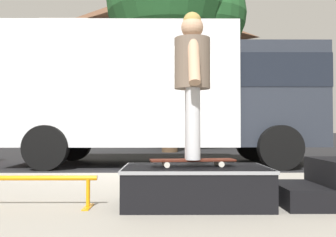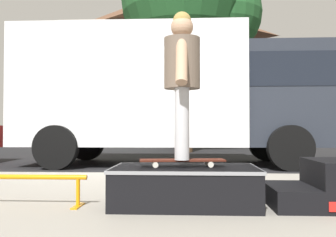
# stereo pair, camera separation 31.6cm
# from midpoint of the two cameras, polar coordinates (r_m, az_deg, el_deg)

# --- Properties ---
(ground_plane) EXTENTS (140.00, 140.00, 0.00)m
(ground_plane) POSITION_cam_midpoint_polar(r_m,az_deg,el_deg) (6.79, -6.94, -8.50)
(ground_plane) COLOR black
(sidewalk_slab) EXTENTS (50.00, 5.00, 0.12)m
(sidewalk_slab) POSITION_cam_midpoint_polar(r_m,az_deg,el_deg) (3.85, -12.18, -12.94)
(sidewalk_slab) COLOR gray
(sidewalk_slab) RESTS_ON ground
(skate_box) EXTENTS (1.32, 0.82, 0.36)m
(skate_box) POSITION_cam_midpoint_polar(r_m,az_deg,el_deg) (3.61, 1.53, -9.71)
(skate_box) COLOR black
(skate_box) RESTS_ON sidewalk_slab
(kicker_ramp) EXTENTS (0.77, 0.75, 0.42)m
(kicker_ramp) POSITION_cam_midpoint_polar(r_m,az_deg,el_deg) (3.84, 20.12, -9.34)
(kicker_ramp) COLOR black
(kicker_ramp) RESTS_ON sidewalk_slab
(grind_rail) EXTENTS (1.23, 0.28, 0.29)m
(grind_rail) POSITION_cam_midpoint_polar(r_m,az_deg,el_deg) (3.77, -22.19, -8.98)
(grind_rail) COLOR orange
(grind_rail) RESTS_ON sidewalk_slab
(skateboard) EXTENTS (0.80, 0.29, 0.07)m
(skateboard) POSITION_cam_midpoint_polar(r_m,az_deg,el_deg) (3.59, 1.10, -6.21)
(skateboard) COLOR #4C1E14
(skateboard) RESTS_ON skate_box
(skater_kid) EXTENTS (0.33, 0.70, 1.37)m
(skater_kid) POSITION_cam_midpoint_polar(r_m,az_deg,el_deg) (3.61, 1.09, 6.83)
(skater_kid) COLOR silver
(skater_kid) RESTS_ON skateboard
(box_truck) EXTENTS (6.91, 2.63, 3.05)m
(box_truck) POSITION_cam_midpoint_polar(r_m,az_deg,el_deg) (8.94, -1.53, 4.09)
(box_truck) COLOR white
(box_truck) RESTS_ON ground
(street_tree_main) EXTENTS (5.04, 4.58, 7.79)m
(street_tree_main) POSITION_cam_midpoint_polar(r_m,az_deg,el_deg) (14.49, 0.71, 16.63)
(street_tree_main) COLOR brown
(street_tree_main) RESTS_ON ground
(house_behind) EXTENTS (9.54, 8.22, 8.40)m
(house_behind) POSITION_cam_midpoint_polar(r_m,az_deg,el_deg) (21.87, -4.49, 7.45)
(house_behind) COLOR beige
(house_behind) RESTS_ON ground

